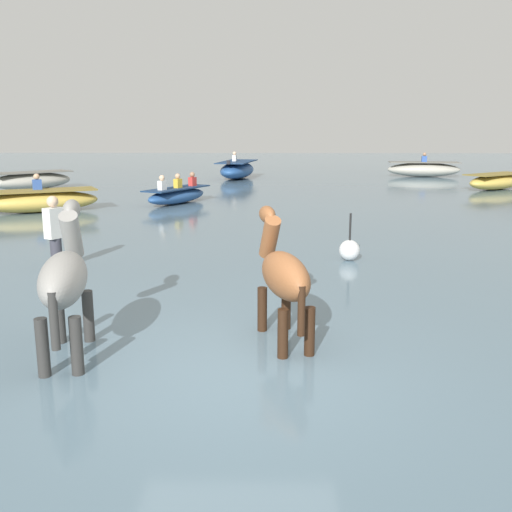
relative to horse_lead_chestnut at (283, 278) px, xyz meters
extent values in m
plane|color=gray|center=(-0.54, -0.84, -1.08)|extent=(120.00, 120.00, 0.00)
cube|color=slate|center=(-0.54, 9.16, -0.92)|extent=(90.00, 90.00, 0.31)
ellipsoid|color=brown|center=(0.02, -0.07, 0.04)|extent=(0.76, 1.35, 0.51)
cylinder|color=black|center=(-0.25, 0.32, -0.65)|extent=(0.12, 0.12, 0.87)
cylinder|color=black|center=(0.05, 0.40, -0.65)|extent=(0.12, 0.12, 0.87)
cylinder|color=black|center=(-0.01, -0.54, -0.65)|extent=(0.12, 0.12, 0.87)
cylinder|color=black|center=(0.28, -0.46, -0.65)|extent=(0.12, 0.12, 0.87)
cylinder|color=brown|center=(-0.16, 0.58, 0.37)|extent=(0.32, 0.51, 0.59)
ellipsoid|color=brown|center=(-0.19, 0.70, 0.64)|extent=(0.29, 0.47, 0.22)
cylinder|color=black|center=(0.18, -0.66, -0.19)|extent=(0.08, 0.08, 0.55)
ellipsoid|color=gray|center=(-2.36, -0.58, 0.12)|extent=(0.71, 1.43, 0.55)
cylinder|color=#31312F|center=(-2.61, -0.14, -0.62)|extent=(0.13, 0.13, 0.93)
cylinder|color=#31312F|center=(-2.29, -0.08, -0.62)|extent=(0.13, 0.13, 0.93)
cylinder|color=#31312F|center=(-2.44, -1.08, -0.62)|extent=(0.13, 0.13, 0.93)
cylinder|color=#31312F|center=(-2.12, -1.02, -0.62)|extent=(0.13, 0.13, 0.93)
cylinder|color=gray|center=(-2.49, 0.12, 0.47)|extent=(0.30, 0.53, 0.63)
ellipsoid|color=gray|center=(-2.52, 0.26, 0.76)|extent=(0.28, 0.50, 0.23)
cylinder|color=#31312F|center=(-2.25, -1.22, -0.13)|extent=(0.09, 0.09, 0.59)
ellipsoid|color=#B2AD9E|center=(7.91, 24.08, -0.40)|extent=(3.83, 1.72, 0.73)
cube|color=slate|center=(7.91, 24.08, -0.02)|extent=(3.67, 1.65, 0.04)
cube|color=#3356A8|center=(7.92, 24.12, 0.15)|extent=(0.28, 0.21, 0.30)
sphere|color=#A37556|center=(7.92, 24.12, 0.39)|extent=(0.18, 0.18, 0.18)
ellipsoid|color=#B2AD9E|center=(-10.04, 17.20, -0.42)|extent=(3.29, 3.20, 0.69)
cube|color=slate|center=(-10.04, 17.20, -0.06)|extent=(3.16, 3.07, 0.04)
ellipsoid|color=#28518E|center=(-1.80, 22.84, -0.36)|extent=(2.11, 4.21, 0.82)
cube|color=navy|center=(-1.80, 22.84, 0.07)|extent=(2.02, 4.04, 0.04)
cube|color=black|center=(-2.10, 20.93, 0.14)|extent=(0.18, 0.14, 0.18)
cube|color=white|center=(-1.93, 22.86, 0.24)|extent=(0.22, 0.29, 0.30)
sphere|color=beige|center=(-1.93, 22.86, 0.48)|extent=(0.18, 0.18, 0.18)
ellipsoid|color=#28518E|center=(-3.28, 12.77, -0.52)|extent=(2.11, 2.96, 0.48)
cube|color=navy|center=(-3.28, 12.77, -0.26)|extent=(2.02, 2.84, 0.04)
cube|color=red|center=(-2.84, 13.45, -0.09)|extent=(0.28, 0.31, 0.30)
sphere|color=#A37556|center=(-2.84, 13.45, 0.15)|extent=(0.18, 0.18, 0.18)
cube|color=gold|center=(-3.23, 12.75, -0.09)|extent=(0.28, 0.31, 0.30)
sphere|color=tan|center=(-3.23, 12.75, 0.15)|extent=(0.18, 0.18, 0.18)
cube|color=white|center=(-3.63, 12.05, -0.09)|extent=(0.28, 0.31, 0.30)
sphere|color=beige|center=(-3.63, 12.05, 0.15)|extent=(0.18, 0.18, 0.18)
ellipsoid|color=gold|center=(9.20, 17.62, -0.46)|extent=(3.24, 2.78, 0.62)
cube|color=olive|center=(9.20, 17.62, -0.13)|extent=(3.11, 2.67, 0.04)
ellipsoid|color=gold|center=(-7.11, 10.62, -0.45)|extent=(3.61, 2.60, 0.63)
cube|color=olive|center=(-7.11, 10.62, -0.12)|extent=(3.47, 2.50, 0.04)
cube|color=#3356A8|center=(-7.17, 10.74, 0.05)|extent=(0.31, 0.28, 0.30)
sphere|color=tan|center=(-7.17, 10.74, 0.29)|extent=(0.18, 0.18, 0.18)
cylinder|color=#383842|center=(-3.96, 3.45, -0.64)|extent=(0.20, 0.20, 0.88)
cube|color=white|center=(-3.96, 3.45, 0.07)|extent=(0.33, 0.38, 0.54)
sphere|color=beige|center=(-3.96, 3.45, 0.45)|extent=(0.20, 0.20, 0.20)
sphere|color=silver|center=(1.37, 4.28, -0.57)|extent=(0.39, 0.39, 0.39)
cylinder|color=black|center=(1.37, 4.28, -0.12)|extent=(0.04, 0.04, 0.51)
camera|label=1|loc=(-0.17, -6.47, 1.69)|focal=40.36mm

